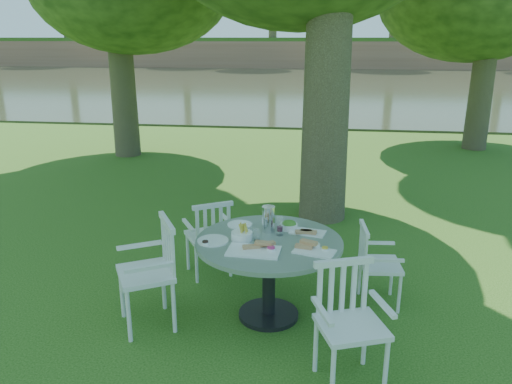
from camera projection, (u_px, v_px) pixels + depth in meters
ground at (254, 269)px, 5.64m from camera, size 140.00×140.00×0.00m
table at (269, 256)px, 4.51m from camera, size 1.32×1.32×0.77m
chair_ne at (372, 259)px, 4.78m from camera, size 0.41×0.44×0.80m
chair_nw at (211, 233)px, 5.32m from camera, size 0.59×0.58×0.87m
chair_sw at (156, 265)px, 4.42m from camera, size 0.65×0.66×0.98m
chair_se at (347, 313)px, 3.72m from camera, size 0.59×0.57×0.92m
tableware at (264, 233)px, 4.50m from camera, size 1.23×0.87×0.24m
river at (313, 85)px, 27.40m from camera, size 100.00×28.00×0.12m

